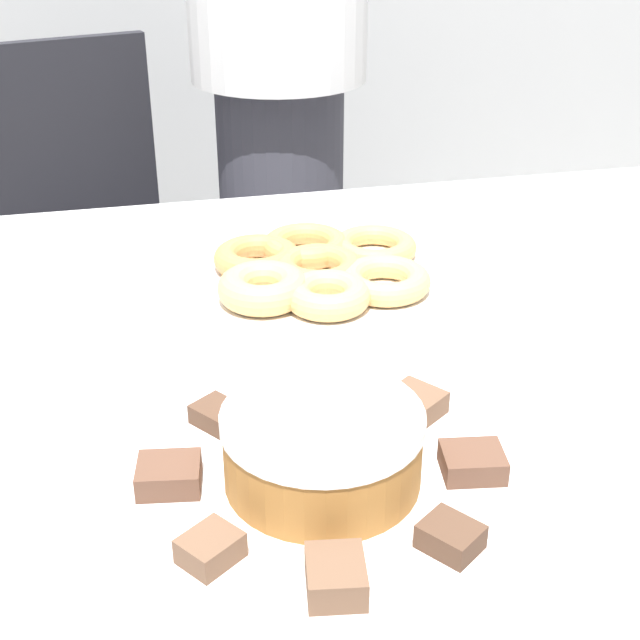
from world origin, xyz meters
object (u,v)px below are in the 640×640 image
Objects in this scene: plate_donuts at (318,283)px; frosted_cake at (322,447)px; plate_cake at (322,484)px; person_standing at (278,55)px; office_chair_left at (94,280)px.

frosted_cake is at bearing -102.32° from plate_donuts.
person_standing is at bearing 81.24° from plate_cake.
plate_donuts is at bearing -81.82° from office_chair_left.
frosted_cake is at bearing -93.74° from office_chair_left.
plate_cake is at bearing -98.76° from person_standing.
plate_cake is (0.23, -1.16, 0.30)m from office_chair_left.
frosted_cake is at bearing 0.00° from plate_cake.
frosted_cake reaches higher than plate_cake.
office_chair_left is 1.23m from frosted_cake.
office_chair_left is 5.15× the size of frosted_cake.
person_standing is 0.61m from office_chair_left.
person_standing is 4.63× the size of plate_cake.
plate_cake is (-0.18, -1.15, -0.15)m from person_standing.
plate_cake is 0.42m from plate_donuts.
office_chair_left is at bearing 101.18° from plate_cake.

